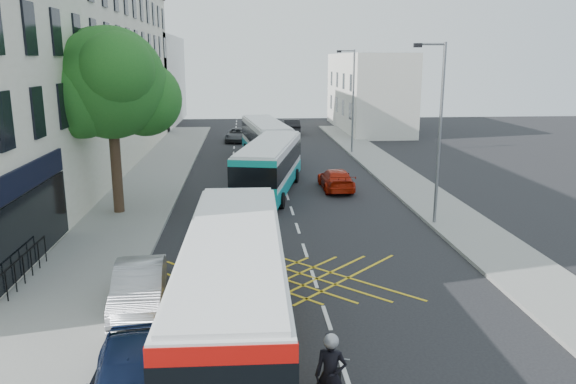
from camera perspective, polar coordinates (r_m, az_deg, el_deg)
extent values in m
plane|color=black|center=(14.40, 5.79, -17.80)|extent=(120.00, 120.00, 0.00)
cube|color=gray|center=(28.75, -16.74, -2.05)|extent=(5.00, 70.00, 0.15)
cube|color=gray|center=(29.76, 14.95, -1.41)|extent=(3.00, 70.00, 0.15)
cube|color=beige|center=(38.43, -22.62, 10.97)|extent=(8.00, 45.00, 13.00)
cube|color=black|center=(21.87, -24.79, 1.49)|extent=(0.12, 7.00, 0.90)
cube|color=black|center=(22.27, -24.34, -3.04)|extent=(0.12, 7.00, 2.60)
cube|color=silver|center=(68.15, -14.64, 10.90)|extent=(8.00, 20.00, 10.00)
cube|color=silver|center=(61.66, 8.10, 10.04)|extent=(6.00, 18.00, 8.00)
cylinder|color=#382619|center=(28.25, -17.04, 2.41)|extent=(0.50, 0.50, 4.40)
sphere|color=#195A1C|center=(27.81, -17.61, 10.52)|extent=(5.20, 5.20, 5.20)
sphere|color=#195A1C|center=(28.37, -14.35, 9.15)|extent=(3.60, 3.60, 3.60)
sphere|color=#195A1C|center=(27.56, -20.26, 9.05)|extent=(3.80, 3.80, 3.80)
sphere|color=#195A1C|center=(26.40, -17.04, 11.74)|extent=(3.40, 3.40, 3.40)
sphere|color=#195A1C|center=(29.05, -18.84, 12.51)|extent=(3.20, 3.20, 3.20)
cylinder|color=slate|center=(25.82, 15.15, 5.59)|extent=(0.14, 0.14, 8.00)
cylinder|color=slate|center=(25.42, 14.39, 14.35)|extent=(1.20, 0.10, 0.10)
cube|color=black|center=(25.23, 13.05, 14.32)|extent=(0.35, 0.15, 0.18)
cylinder|color=slate|center=(45.06, 6.63, 9.10)|extent=(0.14, 0.14, 8.00)
cylinder|color=slate|center=(44.84, 5.99, 14.08)|extent=(1.20, 0.10, 0.10)
cube|color=black|center=(44.73, 5.21, 14.04)|extent=(0.35, 0.15, 0.18)
cube|color=silver|center=(14.91, -5.50, -9.52)|extent=(2.66, 10.90, 2.62)
cube|color=silver|center=(14.44, -5.62, -4.54)|extent=(2.46, 10.68, 0.12)
cube|color=black|center=(14.77, -5.53, -8.19)|extent=(2.72, 10.96, 1.09)
cube|color=orange|center=(15.29, -5.42, -12.67)|extent=(2.71, 10.95, 0.74)
cylinder|color=black|center=(18.19, -9.05, -9.41)|extent=(0.29, 0.89, 0.89)
cylinder|color=black|center=(18.11, -1.15, -9.34)|extent=(0.29, 0.89, 0.89)
cube|color=silver|center=(31.80, -1.86, 2.72)|extent=(4.43, 10.53, 2.47)
cube|color=silver|center=(31.59, -1.88, 5.01)|extent=(4.21, 10.29, 0.11)
cube|color=black|center=(31.74, -1.86, 3.34)|extent=(4.50, 10.60, 1.03)
cube|color=#0C989A|center=(31.97, -1.85, 1.20)|extent=(4.49, 10.59, 0.70)
cube|color=#0C9E91|center=(26.88, -3.63, 0.77)|extent=(2.34, 0.59, 2.33)
cube|color=#FF0C0C|center=(27.21, -5.51, -0.52)|extent=(0.26, 0.11, 0.25)
cube|color=#FF0C0C|center=(26.86, -1.70, -0.65)|extent=(0.26, 0.11, 0.25)
cylinder|color=black|center=(34.93, -2.99, 1.76)|extent=(0.43, 0.88, 0.84)
cylinder|color=black|center=(34.58, 0.82, 1.66)|extent=(0.43, 0.88, 0.84)
cylinder|color=black|center=(28.95, -5.23, -0.71)|extent=(0.43, 0.88, 0.84)
cylinder|color=black|center=(28.54, -0.66, -0.86)|extent=(0.43, 0.88, 0.84)
cube|color=silver|center=(42.44, -2.28, 5.41)|extent=(3.53, 10.51, 2.48)
cube|color=silver|center=(42.29, -2.30, 7.14)|extent=(3.32, 10.28, 0.11)
cube|color=black|center=(42.40, -2.28, 5.88)|extent=(3.59, 10.57, 1.03)
cube|color=#0B8490|center=(42.57, -2.27, 4.26)|extent=(3.58, 10.56, 0.70)
cube|color=white|center=(37.45, -1.05, 4.39)|extent=(2.38, 0.38, 2.34)
cube|color=#FF0C0C|center=(37.39, -2.43, 3.35)|extent=(0.26, 0.09, 0.25)
cube|color=#FF0C0C|center=(37.71, 0.34, 3.45)|extent=(0.26, 0.09, 0.25)
cylinder|color=black|center=(45.21, -4.30, 4.40)|extent=(0.36, 0.87, 0.84)
cylinder|color=black|center=(45.54, -1.36, 4.51)|extent=(0.36, 0.87, 0.84)
cylinder|color=black|center=(39.07, -3.17, 3.01)|extent=(0.36, 0.87, 0.84)
cylinder|color=black|center=(39.46, 0.21, 3.13)|extent=(0.36, 0.87, 0.84)
cube|color=black|center=(12.58, 4.57, -18.25)|extent=(0.43, 0.55, 0.21)
cylinder|color=slate|center=(13.04, 4.90, -17.56)|extent=(0.20, 0.46, 0.89)
cylinder|color=slate|center=(12.72, 4.82, -16.49)|extent=(0.62, 0.24, 0.04)
imported|color=black|center=(12.19, 4.35, -18.12)|extent=(0.77, 0.62, 1.83)
sphere|color=#99999E|center=(11.80, 4.42, -14.87)|extent=(0.32, 0.32, 0.32)
imported|color=black|center=(13.25, -15.75, -17.75)|extent=(2.15, 4.28, 1.40)
imported|color=#A2A3A9|center=(17.84, -14.89, -9.33)|extent=(1.82, 4.30, 1.38)
imported|color=#AB1A07|center=(32.74, 4.90, 1.29)|extent=(1.77, 4.25, 1.23)
imported|color=#3C3F43|center=(52.21, -5.14, 5.80)|extent=(2.49, 4.58, 1.22)
imported|color=black|center=(57.41, 0.35, 6.67)|extent=(1.66, 4.54, 1.49)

